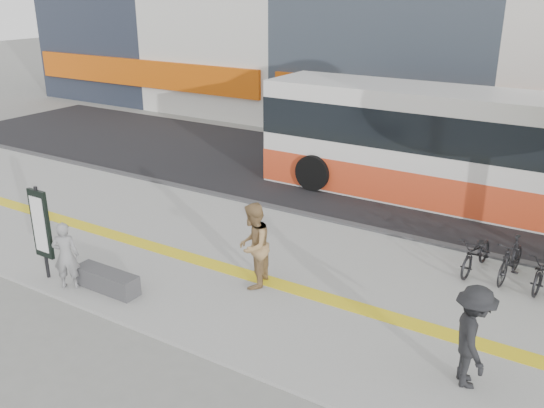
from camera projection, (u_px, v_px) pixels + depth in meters
The scene contains 11 objects.
ground at pixel (236, 301), 12.53m from camera, with size 120.00×120.00×0.00m, color slate.
sidewalk at pixel (272, 272), 13.71m from camera, with size 40.00×7.00×0.08m, color gray.
tactile_strip at pixel (261, 279), 13.30m from camera, with size 40.00×0.45×0.01m, color gold.
street at pixel (389, 185), 19.67m from camera, with size 40.00×8.00×0.06m, color black.
curb at pixel (338, 222), 16.48m from camera, with size 40.00×0.25×0.14m, color #323234.
bench at pixel (107, 280), 12.76m from camera, with size 1.60×0.45×0.45m, color #323234.
signboard at pixel (41, 225), 12.93m from camera, with size 0.55×0.10×2.20m.
bus at pixel (467, 152), 17.44m from camera, with size 12.82×3.04×3.41m.
seated_woman at pixel (66, 255), 12.67m from camera, with size 0.57×0.37×1.55m, color black.
pedestrian_tan at pixel (253, 246), 12.69m from camera, with size 0.94×0.73×1.94m, color olive.
pedestrian_dark at pixel (473, 337), 9.51m from camera, with size 1.17×0.67×1.82m, color black.
Camera 1 is at (6.47, -8.91, 6.38)m, focal length 38.45 mm.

